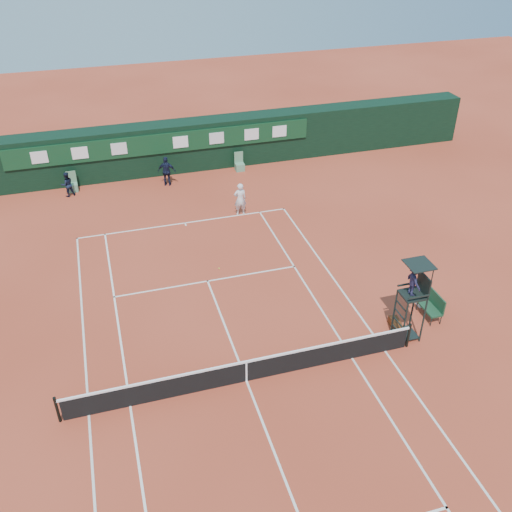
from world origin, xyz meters
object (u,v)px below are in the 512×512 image
at_px(player, 240,199).
at_px(tennis_net, 246,371).
at_px(umpire_chair, 414,286).
at_px(cooler, 423,297).
at_px(player_bench, 433,305).

bearing_deg(player, tennis_net, 78.69).
distance_m(tennis_net, umpire_chair, 6.92).
bearing_deg(cooler, umpire_chair, -136.11).
relative_size(tennis_net, umpire_chair, 3.77).
relative_size(tennis_net, player_bench, 10.75).
xyz_separation_m(tennis_net, umpire_chair, (6.61, 0.53, 1.95)).
relative_size(tennis_net, cooler, 20.00).
bearing_deg(player, player_bench, 119.11).
bearing_deg(cooler, player, 118.66).
bearing_deg(tennis_net, player, 75.74).
bearing_deg(cooler, tennis_net, -165.12).
relative_size(umpire_chair, cooler, 5.30).
xyz_separation_m(cooler, player, (-5.33, 9.75, 0.59)).
bearing_deg(player, cooler, 121.61).
height_order(cooler, player, player).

